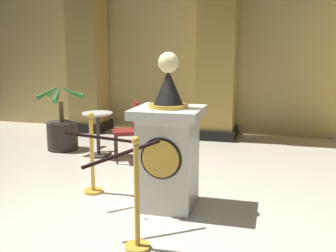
{
  "coord_description": "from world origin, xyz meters",
  "views": [
    {
      "loc": [
        1.11,
        -3.68,
        1.79
      ],
      "look_at": [
        -0.0,
        0.5,
        0.94
      ],
      "focal_mm": 42.62,
      "sensor_mm": 36.0,
      "label": 1
    }
  ],
  "objects_px": {
    "pedestal_clock": "(168,148)",
    "stanchion_near": "(92,165)",
    "stanchion_far": "(137,210)",
    "cafe_table": "(98,129)",
    "cafe_chair_red": "(130,126)",
    "potted_palm_left": "(62,130)"
  },
  "relations": [
    {
      "from": "stanchion_near",
      "to": "cafe_table",
      "type": "height_order",
      "value": "stanchion_near"
    },
    {
      "from": "stanchion_far",
      "to": "cafe_chair_red",
      "type": "distance_m",
      "value": 2.91
    },
    {
      "from": "pedestal_clock",
      "to": "stanchion_near",
      "type": "height_order",
      "value": "pedestal_clock"
    },
    {
      "from": "cafe_table",
      "to": "cafe_chair_red",
      "type": "height_order",
      "value": "cafe_chair_red"
    },
    {
      "from": "pedestal_clock",
      "to": "stanchion_near",
      "type": "bearing_deg",
      "value": 169.3
    },
    {
      "from": "stanchion_far",
      "to": "cafe_chair_red",
      "type": "xyz_separation_m",
      "value": [
        -1.06,
        2.7,
        0.21
      ]
    },
    {
      "from": "stanchion_far",
      "to": "cafe_chair_red",
      "type": "relative_size",
      "value": 1.09
    },
    {
      "from": "potted_palm_left",
      "to": "stanchion_far",
      "type": "bearing_deg",
      "value": -50.99
    },
    {
      "from": "stanchion_near",
      "to": "potted_palm_left",
      "type": "distance_m",
      "value": 2.38
    },
    {
      "from": "potted_palm_left",
      "to": "cafe_table",
      "type": "xyz_separation_m",
      "value": [
        0.81,
        -0.26,
        0.12
      ]
    },
    {
      "from": "stanchion_near",
      "to": "cafe_chair_red",
      "type": "distance_m",
      "value": 1.51
    },
    {
      "from": "pedestal_clock",
      "to": "potted_palm_left",
      "type": "bearing_deg",
      "value": 140.61
    },
    {
      "from": "stanchion_near",
      "to": "cafe_table",
      "type": "bearing_deg",
      "value": 112.43
    },
    {
      "from": "pedestal_clock",
      "to": "stanchion_far",
      "type": "distance_m",
      "value": 1.07
    },
    {
      "from": "stanchion_near",
      "to": "potted_palm_left",
      "type": "xyz_separation_m",
      "value": [
        -1.48,
        1.86,
        -0.0
      ]
    },
    {
      "from": "stanchion_near",
      "to": "potted_palm_left",
      "type": "bearing_deg",
      "value": 128.43
    },
    {
      "from": "stanchion_near",
      "to": "cafe_chair_red",
      "type": "height_order",
      "value": "stanchion_near"
    },
    {
      "from": "potted_palm_left",
      "to": "stanchion_near",
      "type": "bearing_deg",
      "value": -51.57
    },
    {
      "from": "stanchion_far",
      "to": "cafe_table",
      "type": "bearing_deg",
      "value": 120.74
    },
    {
      "from": "stanchion_near",
      "to": "pedestal_clock",
      "type": "bearing_deg",
      "value": -10.7
    },
    {
      "from": "pedestal_clock",
      "to": "cafe_table",
      "type": "relative_size",
      "value": 2.35
    },
    {
      "from": "stanchion_near",
      "to": "cafe_table",
      "type": "relative_size",
      "value": 1.37
    }
  ]
}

